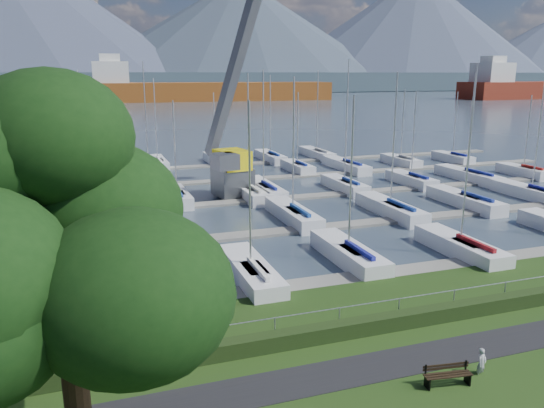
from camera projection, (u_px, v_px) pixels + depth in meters
name	position (u px, v px, depth m)	size (l,w,h in m)	color
path	(395.00, 363.00, 20.95)	(160.00, 2.00, 0.04)	black
water	(110.00, 98.00, 262.58)	(800.00, 540.00, 0.20)	#3E4B5A
hedge	(364.00, 326.00, 23.26)	(80.00, 0.70, 0.70)	#1F3112
fence	(360.00, 305.00, 23.42)	(0.04, 0.04, 80.00)	#9B9DA4
foothill	(104.00, 82.00, 325.33)	(900.00, 80.00, 12.00)	#3F505C
mountains	(107.00, 24.00, 386.46)	(1190.00, 360.00, 115.00)	#41515F
docks	(222.00, 204.00, 47.64)	(90.00, 41.60, 0.25)	gray
bench_right	(447.00, 375.00, 19.37)	(1.84, 0.67, 0.85)	black
person	(482.00, 360.00, 20.07)	(0.44, 0.29, 1.20)	#ADACB3
tree	(37.00, 240.00, 12.63)	(8.37, 8.74, 11.61)	black
crane	(233.00, 136.00, 50.51)	(6.64, 13.19, 22.35)	#515558
cargo_ship_mid	(195.00, 92.00, 228.41)	(111.63, 22.44, 21.50)	brown
cargo_ship_east	(530.00, 90.00, 252.08)	(81.06, 21.07, 21.50)	maroon
sailboat_fleet	(191.00, 139.00, 48.63)	(74.75, 49.45, 13.34)	navy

